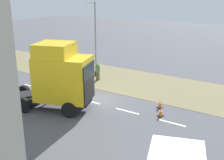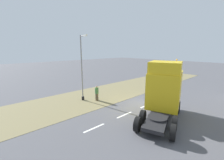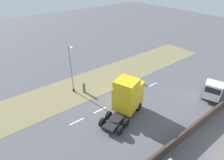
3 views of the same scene
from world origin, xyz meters
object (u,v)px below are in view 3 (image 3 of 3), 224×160
(flatbed_truck, at_px, (213,90))
(traffic_cone_lead, at_px, (136,82))
(pedestrian, at_px, (84,87))
(lorry_cab, at_px, (127,96))
(traffic_cone_trailing, at_px, (145,84))
(lamp_post, at_px, (72,71))

(flatbed_truck, relative_size, traffic_cone_lead, 9.52)
(pedestrian, bearing_deg, flatbed_truck, 46.93)
(pedestrian, xyz_separation_m, traffic_cone_lead, (2.77, 7.45, -0.52))
(lorry_cab, height_order, traffic_cone_trailing, lorry_cab)
(lamp_post, relative_size, pedestrian, 4.20)
(lorry_cab, bearing_deg, flatbed_truck, 44.65)
(lamp_post, bearing_deg, pedestrian, 45.40)
(pedestrian, bearing_deg, lorry_cab, 15.94)
(lorry_cab, relative_size, traffic_cone_lead, 11.42)
(flatbed_truck, xyz_separation_m, pedestrian, (-11.69, -12.51, -0.60))
(lorry_cab, bearing_deg, traffic_cone_lead, 105.47)
(flatbed_truck, relative_size, traffic_cone_trailing, 9.52)
(flatbed_truck, height_order, pedestrian, flatbed_truck)
(lamp_post, xyz_separation_m, traffic_cone_lead, (3.81, 8.51, -2.99))
(traffic_cone_lead, distance_m, traffic_cone_trailing, 1.40)
(lorry_cab, xyz_separation_m, lamp_post, (-7.79, -2.99, 0.99))
(flatbed_truck, height_order, lamp_post, lamp_post)
(flatbed_truck, xyz_separation_m, lamp_post, (-12.73, -13.56, 1.87))
(flatbed_truck, relative_size, lamp_post, 0.80)
(lorry_cab, relative_size, traffic_cone_trailing, 11.42)
(traffic_cone_lead, height_order, traffic_cone_trailing, same)
(lamp_post, xyz_separation_m, pedestrian, (1.04, 1.06, -2.47))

